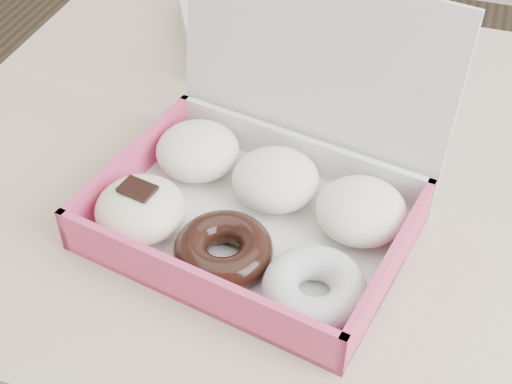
% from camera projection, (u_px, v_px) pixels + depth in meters
% --- Properties ---
extents(table, '(1.20, 0.80, 0.75)m').
position_uv_depth(table, '(387.00, 222.00, 0.92)').
color(table, tan).
rests_on(table, ground).
extents(donut_box, '(0.38, 0.34, 0.24)m').
position_uv_depth(donut_box, '(257.00, 195.00, 0.79)').
color(donut_box, silver).
rests_on(donut_box, table).
extents(newspapers, '(0.33, 0.31, 0.04)m').
position_uv_depth(newspapers, '(269.00, 27.00, 1.09)').
color(newspapers, white).
rests_on(newspapers, table).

